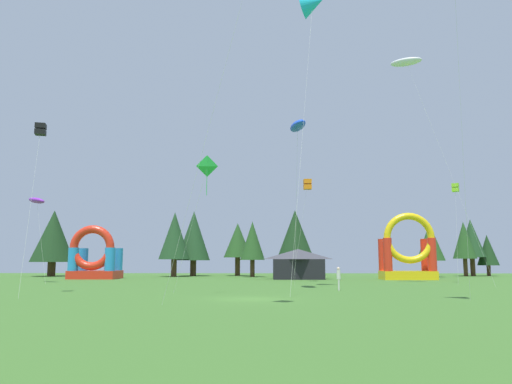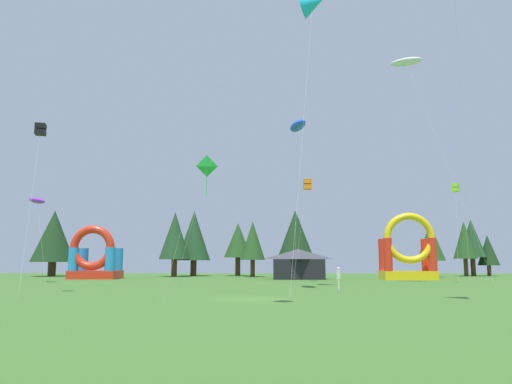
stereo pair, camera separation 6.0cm
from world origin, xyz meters
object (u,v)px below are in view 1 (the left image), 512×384
object	(u,v)px
kite_orange_box	(307,184)
kite_lime_box	(455,188)
kite_purple_parafoil	(37,201)
person_near_camera	(339,276)
festival_tent	(298,264)
kite_white_parafoil	(406,62)
kite_blue_parafoil	(298,126)
inflatable_yellow_castle	(94,260)
kite_cyan_delta	(313,3)
inflatable_blue_arch	(408,255)
kite_green_diamond	(207,168)
kite_black_box	(41,130)

from	to	relation	value
kite_orange_box	kite_lime_box	bearing A→B (deg)	-8.91
kite_purple_parafoil	person_near_camera	distance (m)	33.34
kite_orange_box	festival_tent	distance (m)	12.52
kite_orange_box	kite_white_parafoil	world-z (taller)	kite_white_parafoil
festival_tent	kite_blue_parafoil	bearing A→B (deg)	-93.23
kite_orange_box	person_near_camera	size ratio (longest dim) A/B	6.15
kite_white_parafoil	person_near_camera	bearing A→B (deg)	-132.93
kite_white_parafoil	inflatable_yellow_castle	world-z (taller)	kite_white_parafoil
kite_lime_box	inflatable_yellow_castle	world-z (taller)	kite_lime_box
kite_lime_box	festival_tent	xyz separation A→B (m)	(-15.79, 11.33, -7.97)
kite_white_parafoil	kite_cyan_delta	size ratio (longest dim) A/B	0.90
kite_orange_box	person_near_camera	world-z (taller)	kite_orange_box
kite_white_parafoil	inflatable_blue_arch	distance (m)	23.15
kite_green_diamond	kite_blue_parafoil	size ratio (longest dim) A/B	0.66
kite_cyan_delta	inflatable_yellow_castle	xyz separation A→B (m)	(-26.09, 21.94, -22.31)
kite_black_box	kite_purple_parafoil	distance (m)	19.28
kite_lime_box	kite_purple_parafoil	xyz separation A→B (m)	(-44.23, 0.18, -1.19)
festival_tent	person_near_camera	bearing A→B (deg)	-85.60
inflatable_yellow_castle	kite_blue_parafoil	bearing A→B (deg)	-42.11
person_near_camera	festival_tent	size ratio (longest dim) A/B	0.29
person_near_camera	inflatable_blue_arch	bearing A→B (deg)	156.25
kite_black_box	inflatable_yellow_castle	bearing A→B (deg)	101.33
kite_green_diamond	person_near_camera	bearing A→B (deg)	28.68
kite_purple_parafoil	kite_lime_box	bearing A→B (deg)	-0.24
kite_purple_parafoil	person_near_camera	size ratio (longest dim) A/B	5.08
kite_white_parafoil	kite_cyan_delta	distance (m)	13.55
kite_black_box	kite_purple_parafoil	world-z (taller)	kite_black_box
kite_green_diamond	kite_cyan_delta	distance (m)	19.04
kite_blue_parafoil	person_near_camera	world-z (taller)	kite_blue_parafoil
inflatable_yellow_castle	festival_tent	xyz separation A→B (m)	(25.89, 0.05, -0.50)
kite_purple_parafoil	kite_white_parafoil	bearing A→B (deg)	-3.52
kite_white_parafoil	person_near_camera	size ratio (longest dim) A/B	12.77
kite_white_parafoil	person_near_camera	xyz separation A→B (m)	(-8.83, -9.49, -21.64)
kite_orange_box	inflatable_yellow_castle	bearing A→B (deg)	161.43
kite_blue_parafoil	inflatable_yellow_castle	size ratio (longest dim) A/B	2.11
kite_orange_box	inflatable_yellow_castle	world-z (taller)	kite_orange_box
kite_purple_parafoil	inflatable_yellow_castle	xyz separation A→B (m)	(2.54, 11.09, -6.27)
kite_cyan_delta	festival_tent	size ratio (longest dim) A/B	4.13
kite_orange_box	kite_purple_parafoil	size ratio (longest dim) A/B	1.21
inflatable_blue_arch	kite_orange_box	bearing A→B (deg)	-150.23
kite_orange_box	kite_green_diamond	bearing A→B (deg)	-114.00
kite_blue_parafoil	festival_tent	size ratio (longest dim) A/B	2.26
inflatable_blue_arch	festival_tent	xyz separation A→B (m)	(-13.31, 1.66, -1.16)
kite_orange_box	kite_lime_box	size ratio (longest dim) A/B	1.09
kite_green_diamond	festival_tent	size ratio (longest dim) A/B	1.50
kite_blue_parafoil	kite_cyan_delta	world-z (taller)	kite_cyan_delta
inflatable_yellow_castle	festival_tent	bearing A→B (deg)	0.12
kite_lime_box	festival_tent	size ratio (longest dim) A/B	1.64
kite_orange_box	kite_blue_parafoil	bearing A→B (deg)	-97.82
kite_white_parafoil	inflatable_yellow_castle	bearing A→B (deg)	159.71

